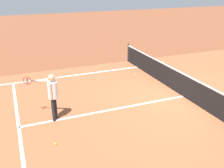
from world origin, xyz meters
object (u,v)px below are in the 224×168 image
object	(u,v)px
net	(184,85)
tennis_ball_mid_court	(55,144)
player_near	(52,92)
tennis_ball_near_net	(135,75)

from	to	relation	value
net	tennis_ball_mid_court	world-z (taller)	net
net	player_near	bearing A→B (deg)	-91.18
player_near	tennis_ball_mid_court	size ratio (longest dim) A/B	24.72
net	tennis_ball_near_net	world-z (taller)	net
player_near	tennis_ball_near_net	xyz separation A→B (m)	(-2.88, 4.56, -0.98)
tennis_ball_mid_court	tennis_ball_near_net	size ratio (longest dim) A/B	1.00
tennis_ball_mid_court	tennis_ball_near_net	xyz separation A→B (m)	(-4.39, 4.82, 0.00)
net	tennis_ball_near_net	size ratio (longest dim) A/B	160.94
tennis_ball_near_net	tennis_ball_mid_court	bearing A→B (deg)	-47.68
net	tennis_ball_mid_court	distance (m)	5.68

